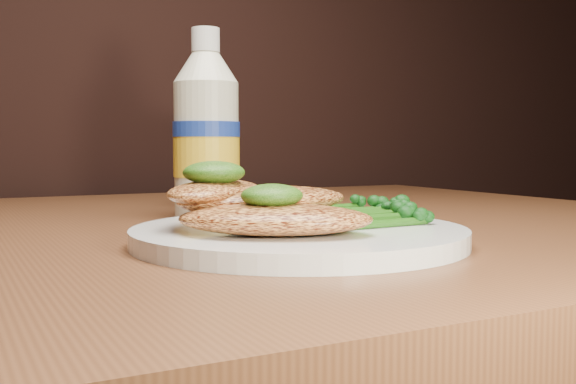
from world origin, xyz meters
TOP-DOWN VIEW (x-y plane):
  - plate at (0.08, 0.88)m, footprint 0.25×0.25m
  - chicken_front at (0.05, 0.85)m, footprint 0.15×0.13m
  - chicken_mid at (0.06, 0.90)m, footprint 0.14×0.08m
  - chicken_back at (0.03, 0.92)m, footprint 0.13×0.13m
  - pesto_front at (0.05, 0.85)m, footprint 0.05×0.04m
  - pesto_back at (0.03, 0.91)m, footprint 0.05×0.04m
  - broccolini_bundle at (0.13, 0.89)m, footprint 0.14×0.12m
  - mayo_bottle at (0.09, 1.09)m, footprint 0.07×0.07m
  - pepper_grinder at (0.14, 1.19)m, footprint 0.06×0.06m

SIDE VIEW (x-z plane):
  - plate at x=0.08m, z-range 0.75..0.76m
  - broccolini_bundle at x=0.13m, z-range 0.76..0.78m
  - chicken_front at x=0.05m, z-range 0.76..0.78m
  - chicken_mid at x=0.06m, z-range 0.77..0.79m
  - chicken_back at x=0.03m, z-range 0.78..0.80m
  - pesto_front at x=0.05m, z-range 0.78..0.80m
  - pesto_back at x=0.03m, z-range 0.80..0.81m
  - pepper_grinder at x=0.14m, z-range 0.75..0.88m
  - mayo_bottle at x=0.09m, z-range 0.75..0.94m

